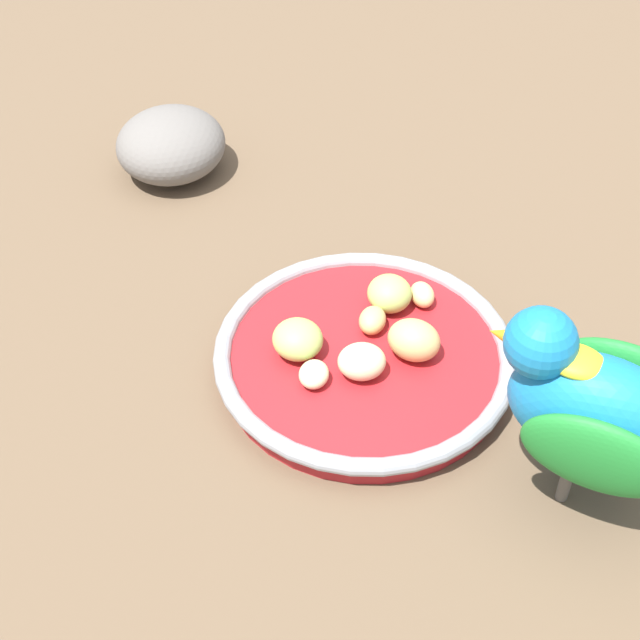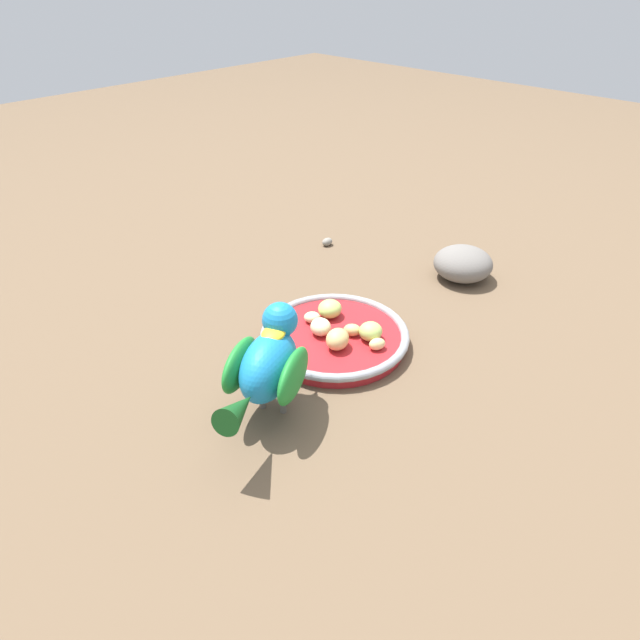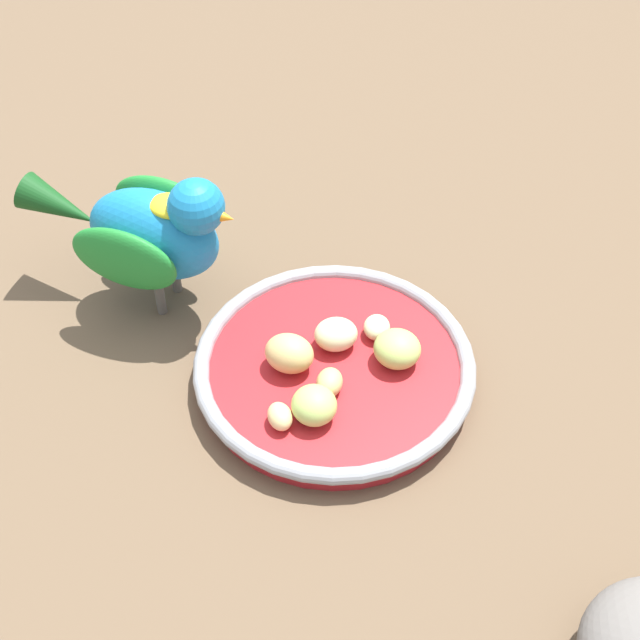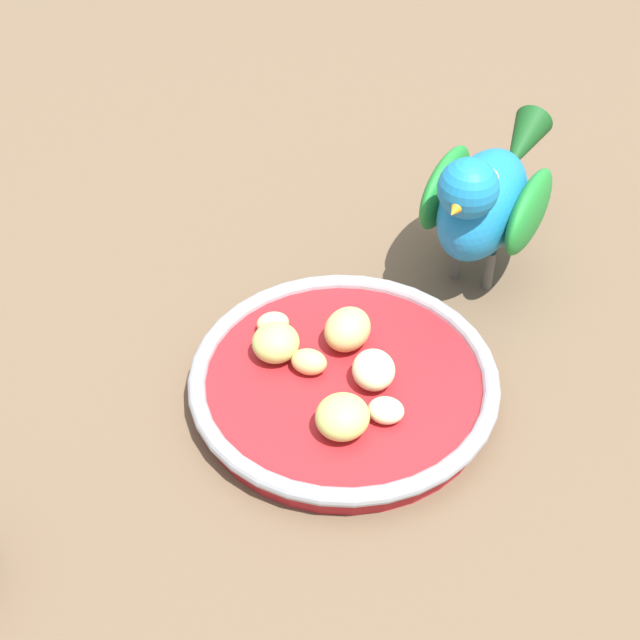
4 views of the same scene
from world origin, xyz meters
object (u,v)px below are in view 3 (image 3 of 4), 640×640
Objects in this scene: apple_piece_2 at (336,334)px; apple_piece_4 at (329,382)px; apple_piece_0 at (314,405)px; apple_piece_3 at (280,416)px; parrot at (149,229)px; feeding_bowl at (335,367)px; apple_piece_5 at (289,353)px; apple_piece_6 at (397,349)px; apple_piece_1 at (380,329)px.

apple_piece_2 is 0.05m from apple_piece_4.
apple_piece_0 reaches higher than apple_piece_3.
apple_piece_2 reaches higher than apple_piece_4.
apple_piece_0 is 0.21m from parrot.
feeding_bowl is 5.69× the size of apple_piece_5.
parrot reaches higher than apple_piece_6.
feeding_bowl is 8.89× the size of apple_piece_1.
apple_piece_3 is 0.05m from apple_piece_4.
apple_piece_5 is at bearing 98.67° from apple_piece_4.
apple_piece_1 is at bearing 5.30° from apple_piece_3.
apple_piece_5 reaches higher than apple_piece_2.
apple_piece_5 is 0.16m from parrot.
apple_piece_4 is at bearing -81.33° from apple_piece_5.
apple_piece_5 is at bearing 40.74° from apple_piece_3.
apple_piece_4 is 0.06m from apple_piece_6.
apple_piece_2 is 1.32× the size of apple_piece_4.
apple_piece_2 is at bearing 117.25° from apple_piece_6.
apple_piece_1 is at bearing -28.64° from apple_piece_2.
parrot is at bearing 82.39° from apple_piece_3.
apple_piece_1 is 0.67× the size of apple_piece_6.
apple_piece_0 is 1.00× the size of apple_piece_2.
apple_piece_5 reaches higher than feeding_bowl.
apple_piece_5 is (-0.04, 0.01, 0.00)m from apple_piece_2.
apple_piece_2 is at bearing -4.86° from parrot.
apple_piece_1 is 0.13× the size of parrot.
apple_piece_4 is 0.20m from parrot.
apple_piece_3 reaches higher than feeding_bowl.
apple_piece_3 is 0.93× the size of apple_piece_4.
parrot is (0.00, 0.20, 0.05)m from apple_piece_0.
apple_piece_1 is (0.05, -0.00, 0.01)m from feeding_bowl.
apple_piece_0 is at bearing 177.37° from apple_piece_6.
apple_piece_6 is at bearing -40.19° from feeding_bowl.
apple_piece_5 is 0.09m from apple_piece_6.
parrot is (-0.02, 0.15, 0.05)m from apple_piece_5.
apple_piece_4 is 0.14× the size of parrot.
apple_piece_4 is at bearing -143.38° from feeding_bowl.
apple_piece_4 is (-0.02, -0.02, 0.01)m from feeding_bowl.
apple_piece_1 is at bearing 2.02° from parrot.
apple_piece_3 is at bearing -161.57° from apple_piece_2.
apple_piece_0 is at bearing -28.94° from apple_piece_3.
feeding_bowl is at bearing 36.62° from apple_piece_4.
apple_piece_5 is (-0.08, 0.03, 0.01)m from apple_piece_1.
apple_piece_3 is at bearing -33.62° from parrot.
parrot is at bearing 97.46° from apple_piece_4.
apple_piece_0 is 0.03m from apple_piece_3.
apple_piece_4 is at bearing 22.46° from apple_piece_0.
apple_piece_0 is at bearing -150.55° from feeding_bowl.
apple_piece_4 is at bearing -169.45° from apple_piece_1.
apple_piece_6 reaches higher than apple_piece_1.
apple_piece_3 is (-0.12, -0.01, 0.00)m from apple_piece_1.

